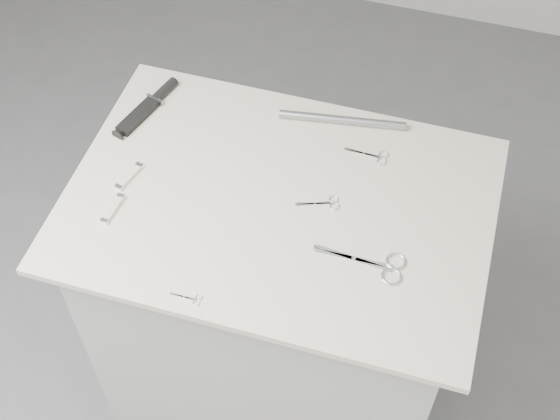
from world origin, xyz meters
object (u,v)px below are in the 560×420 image
(pocket_knife_a, at_px, (113,209))
(metal_rail, at_px, (342,120))
(tiny_scissors, at_px, (190,299))
(pocket_knife_b, at_px, (129,176))
(large_shears, at_px, (379,265))
(sheathed_knife, at_px, (150,104))
(embroidery_scissors_a, at_px, (325,203))
(plinth, at_px, (279,304))
(embroidery_scissors_b, at_px, (374,156))

(pocket_knife_a, relative_size, metal_rail, 0.28)
(tiny_scissors, xyz_separation_m, pocket_knife_b, (-0.26, 0.28, 0.00))
(metal_rail, bearing_deg, pocket_knife_b, -144.11)
(large_shears, relative_size, sheathed_knife, 0.92)
(large_shears, distance_m, embroidery_scissors_a, 0.21)
(sheathed_knife, bearing_deg, plinth, -100.81)
(tiny_scissors, bearing_deg, metal_rail, 72.33)
(plinth, xyz_separation_m, tiny_scissors, (-0.11, -0.31, 0.47))
(plinth, height_order, large_shears, large_shears)
(pocket_knife_a, height_order, metal_rail, metal_rail)
(embroidery_scissors_a, relative_size, pocket_knife_a, 1.14)
(embroidery_scissors_b, height_order, metal_rail, metal_rail)
(pocket_knife_b, bearing_deg, large_shears, -82.52)
(embroidery_scissors_b, bearing_deg, sheathed_knife, -178.42)
(plinth, distance_m, pocket_knife_a, 0.61)
(pocket_knife_a, distance_m, pocket_knife_b, 0.10)
(metal_rail, bearing_deg, embroidery_scissors_b, -40.82)
(embroidery_scissors_b, relative_size, metal_rail, 0.34)
(large_shears, distance_m, metal_rail, 0.44)
(embroidery_scissors_b, bearing_deg, metal_rail, 141.19)
(large_shears, bearing_deg, pocket_knife_a, -175.85)
(embroidery_scissors_b, xyz_separation_m, pocket_knife_b, (-0.55, -0.24, 0.00))
(metal_rail, bearing_deg, large_shears, -65.54)
(plinth, distance_m, tiny_scissors, 0.57)
(tiny_scissors, distance_m, metal_rail, 0.63)
(large_shears, relative_size, pocket_knife_a, 2.26)
(embroidery_scissors_b, xyz_separation_m, metal_rail, (-0.10, 0.09, 0.01))
(embroidery_scissors_b, relative_size, pocket_knife_b, 1.17)
(embroidery_scissors_a, distance_m, tiny_scissors, 0.40)
(pocket_knife_b, bearing_deg, embroidery_scissors_a, -68.53)
(embroidery_scissors_b, distance_m, pocket_knife_a, 0.64)
(sheathed_knife, bearing_deg, pocket_knife_b, -153.73)
(embroidery_scissors_b, bearing_deg, large_shears, -73.61)
(embroidery_scissors_a, height_order, tiny_scissors, same)
(plinth, relative_size, pocket_knife_b, 9.65)
(sheathed_knife, xyz_separation_m, pocket_knife_a, (0.05, -0.34, -0.00))
(embroidery_scissors_a, bearing_deg, plinth, 173.54)
(large_shears, height_order, metal_rail, metal_rail)
(embroidery_scissors_b, relative_size, sheathed_knife, 0.49)
(pocket_knife_b, distance_m, metal_rail, 0.55)
(pocket_knife_a, bearing_deg, sheathed_knife, 12.45)
(embroidery_scissors_a, distance_m, sheathed_knife, 0.55)
(large_shears, distance_m, pocket_knife_b, 0.64)
(embroidery_scissors_a, height_order, pocket_knife_a, pocket_knife_a)
(plinth, relative_size, embroidery_scissors_b, 8.22)
(plinth, xyz_separation_m, pocket_knife_a, (-0.36, -0.14, 0.48))
(embroidery_scissors_a, relative_size, embroidery_scissors_b, 0.94)
(embroidery_scissors_a, distance_m, pocket_knife_b, 0.48)
(pocket_knife_a, bearing_deg, plinth, -64.75)
(plinth, distance_m, embroidery_scissors_a, 0.48)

